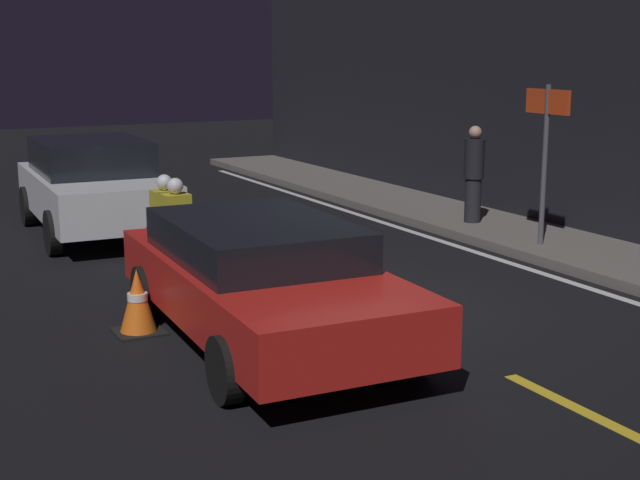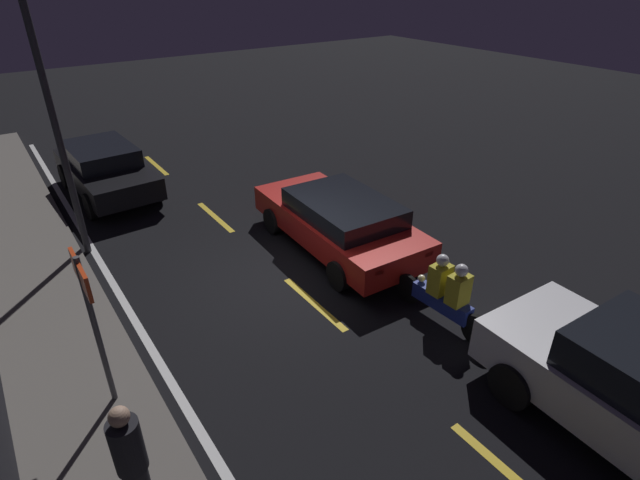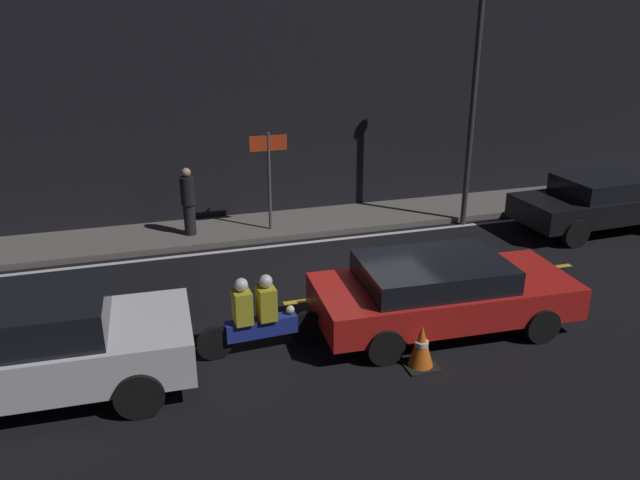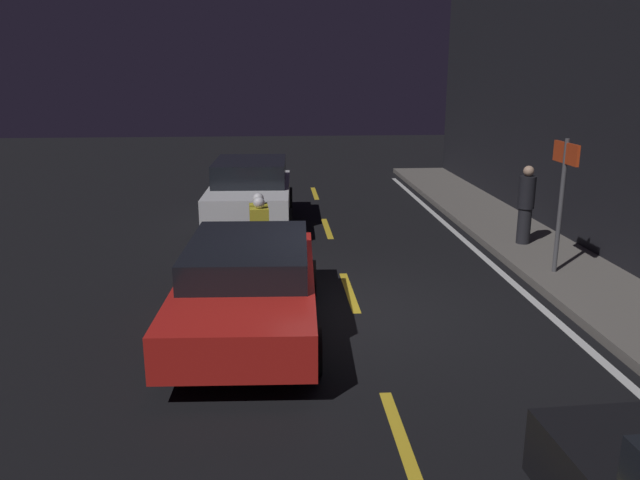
% 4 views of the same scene
% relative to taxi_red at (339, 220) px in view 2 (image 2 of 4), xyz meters
% --- Properties ---
extents(ground_plane, '(56.00, 56.00, 0.00)m').
position_rel_taxi_red_xyz_m(ground_plane, '(-0.44, 1.66, -0.70)').
color(ground_plane, black).
extents(raised_curb, '(28.00, 1.89, 0.15)m').
position_rel_taxi_red_xyz_m(raised_curb, '(-0.44, 5.83, -0.63)').
color(raised_curb, '#605B56').
rests_on(raised_curb, ground).
extents(lane_dash_b, '(2.00, 0.14, 0.01)m').
position_rel_taxi_red_xyz_m(lane_dash_b, '(-5.94, 1.66, -0.70)').
color(lane_dash_b, gold).
rests_on(lane_dash_b, ground).
extents(lane_dash_c, '(2.00, 0.14, 0.01)m').
position_rel_taxi_red_xyz_m(lane_dash_c, '(-1.44, 1.66, -0.70)').
color(lane_dash_c, gold).
rests_on(lane_dash_c, ground).
extents(lane_dash_d, '(2.00, 0.14, 0.01)m').
position_rel_taxi_red_xyz_m(lane_dash_d, '(3.06, 1.66, -0.70)').
color(lane_dash_d, gold).
rests_on(lane_dash_d, ground).
extents(lane_dash_e, '(2.00, 0.14, 0.01)m').
position_rel_taxi_red_xyz_m(lane_dash_e, '(7.56, 1.66, -0.70)').
color(lane_dash_e, gold).
rests_on(lane_dash_e, ground).
extents(lane_solid_kerb, '(25.20, 0.14, 0.01)m').
position_rel_taxi_red_xyz_m(lane_solid_kerb, '(-0.44, 4.64, -0.70)').
color(lane_solid_kerb, silver).
rests_on(lane_solid_kerb, ground).
extents(taxi_red, '(4.60, 2.17, 1.28)m').
position_rel_taxi_red_xyz_m(taxi_red, '(0.00, 0.00, 0.00)').
color(taxi_red, red).
rests_on(taxi_red, ground).
extents(van_black, '(4.17, 2.02, 1.37)m').
position_rel_taxi_red_xyz_m(van_black, '(6.11, 3.46, 0.05)').
color(van_black, black).
rests_on(van_black, ground).
extents(motorcycle, '(2.14, 0.40, 1.36)m').
position_rel_taxi_red_xyz_m(motorcycle, '(-3.25, 0.10, -0.07)').
color(motorcycle, black).
rests_on(motorcycle, ground).
extents(traffic_cone_near, '(0.52, 0.52, 0.72)m').
position_rel_taxi_red_xyz_m(traffic_cone_near, '(-0.87, -1.10, -0.35)').
color(traffic_cone_near, black).
rests_on(traffic_cone_near, ground).
extents(pedestrian, '(0.34, 0.34, 1.65)m').
position_rel_taxi_red_xyz_m(pedestrian, '(-3.79, 5.63, 0.28)').
color(pedestrian, black).
rests_on(pedestrian, raised_curb).
extents(shop_sign, '(0.90, 0.08, 2.40)m').
position_rel_taxi_red_xyz_m(shop_sign, '(-1.85, 5.45, 1.13)').
color(shop_sign, '#4C4C51').
rests_on(shop_sign, raised_curb).
extents(street_lamp, '(0.28, 0.28, 5.76)m').
position_rel_taxi_red_xyz_m(street_lamp, '(3.09, 4.74, 2.53)').
color(street_lamp, '#333338').
rests_on(street_lamp, ground).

